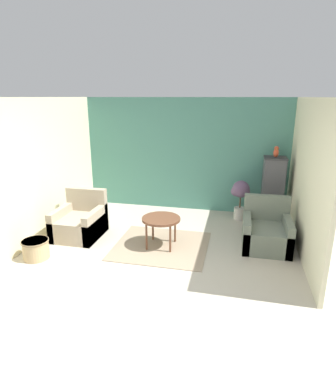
# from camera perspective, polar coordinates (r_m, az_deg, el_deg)

# --- Properties ---
(ground_plane) EXTENTS (20.00, 20.00, 0.00)m
(ground_plane) POSITION_cam_1_polar(r_m,az_deg,el_deg) (4.65, -4.67, -16.33)
(ground_plane) COLOR beige
(ground_plane) RESTS_ON ground
(wall_back_accent) EXTENTS (4.67, 0.06, 2.52)m
(wall_back_accent) POSITION_cam_1_polar(r_m,az_deg,el_deg) (7.29, 2.93, 6.57)
(wall_back_accent) COLOR #4C897A
(wall_back_accent) RESTS_ON ground_plane
(wall_left) EXTENTS (0.06, 3.33, 2.52)m
(wall_left) POSITION_cam_1_polar(r_m,az_deg,el_deg) (6.55, -20.14, 4.42)
(wall_left) COLOR beige
(wall_left) RESTS_ON ground_plane
(wall_right) EXTENTS (0.06, 3.33, 2.52)m
(wall_right) POSITION_cam_1_polar(r_m,az_deg,el_deg) (5.64, 23.52, 2.22)
(wall_right) COLOR beige
(wall_right) RESTS_ON ground_plane
(area_rug) EXTENTS (1.61, 1.47, 0.01)m
(area_rug) POSITION_cam_1_polar(r_m,az_deg,el_deg) (5.73, -1.21, -9.50)
(area_rug) COLOR gray
(area_rug) RESTS_ON ground_plane
(coffee_table) EXTENTS (0.67, 0.67, 0.53)m
(coffee_table) POSITION_cam_1_polar(r_m,az_deg,el_deg) (5.54, -1.23, -5.12)
(coffee_table) COLOR brown
(coffee_table) RESTS_ON ground_plane
(armchair_left) EXTENTS (0.80, 0.87, 0.84)m
(armchair_left) POSITION_cam_1_polar(r_m,az_deg,el_deg) (6.26, -15.36, -5.23)
(armchair_left) COLOR tan
(armchair_left) RESTS_ON ground_plane
(armchair_right) EXTENTS (0.80, 0.87, 0.84)m
(armchair_right) POSITION_cam_1_polar(r_m,az_deg,el_deg) (5.87, 17.06, -6.86)
(armchair_right) COLOR slate
(armchair_right) RESTS_ON ground_plane
(birdcage) EXTENTS (0.47, 0.47, 1.38)m
(birdcage) POSITION_cam_1_polar(r_m,az_deg,el_deg) (6.89, 18.06, 0.21)
(birdcage) COLOR #353539
(birdcage) RESTS_ON ground_plane
(parrot) EXTENTS (0.10, 0.19, 0.23)m
(parrot) POSITION_cam_1_polar(r_m,az_deg,el_deg) (6.72, 18.66, 6.75)
(parrot) COLOR #D14C2D
(parrot) RESTS_ON birdcage
(potted_plant) EXTENTS (0.40, 0.36, 0.85)m
(potted_plant) POSITION_cam_1_polar(r_m,az_deg,el_deg) (6.91, 12.76, -0.38)
(potted_plant) COLOR beige
(potted_plant) RESTS_ON ground_plane
(wicker_basket) EXTENTS (0.43, 0.43, 0.31)m
(wicker_basket) POSITION_cam_1_polar(r_m,az_deg,el_deg) (5.68, -22.45, -9.28)
(wicker_basket) COLOR tan
(wicker_basket) RESTS_ON ground_plane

